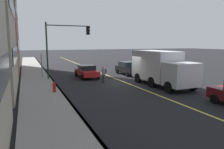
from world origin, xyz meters
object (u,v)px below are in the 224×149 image
street_sign_post (42,64)px  fire_hydrant (54,88)px  car_red (87,71)px  traffic_light_mast (64,40)px  truck_white (161,67)px  pedestrian_with_backpack (104,73)px  car_black (129,68)px

street_sign_post → fire_hydrant: street_sign_post is taller
car_red → traffic_light_mast: (-0.11, 2.36, 3.35)m
traffic_light_mast → truck_white: bearing=-132.3°
truck_white → pedestrian_with_backpack: (3.05, 4.32, -0.69)m
fire_hydrant → traffic_light_mast: bearing=-17.1°
car_red → pedestrian_with_backpack: size_ratio=2.67×
street_sign_post → pedestrian_with_backpack: bearing=-132.4°
car_black → truck_white: bearing=177.1°
car_black → traffic_light_mast: 8.36m
pedestrian_with_backpack → car_black: bearing=-50.0°
traffic_light_mast → fire_hydrant: 7.57m
pedestrian_with_backpack → fire_hydrant: size_ratio=1.73×
car_black → fire_hydrant: car_black is taller
truck_white → street_sign_post: truck_white is taller
fire_hydrant → pedestrian_with_backpack: bearing=-61.0°
truck_white → fire_hydrant: bearing=88.1°
truck_white → traffic_light_mast: size_ratio=1.18×
truck_white → car_black: bearing=-2.9°
car_red → pedestrian_with_backpack: 3.80m
car_red → street_sign_post: 4.84m
street_sign_post → truck_white: bearing=-129.4°
car_red → car_black: (0.20, -5.32, 0.08)m
street_sign_post → fire_hydrant: size_ratio=2.90×
truck_white → pedestrian_with_backpack: 5.34m
car_red → car_black: car_black is taller
truck_white → street_sign_post: (7.88, 9.60, -0.02)m
truck_white → traffic_light_mast: bearing=47.7°
truck_white → traffic_light_mast: (6.67, 7.33, 2.42)m
truck_white → fire_hydrant: (0.30, 9.29, -1.17)m
fire_hydrant → street_sign_post: bearing=2.3°
pedestrian_with_backpack → fire_hydrant: pedestrian_with_backpack is taller
truck_white → traffic_light_mast: 10.21m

